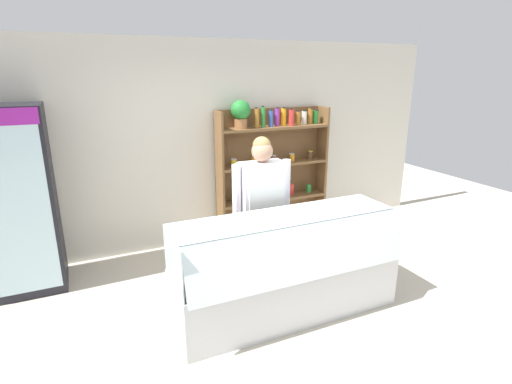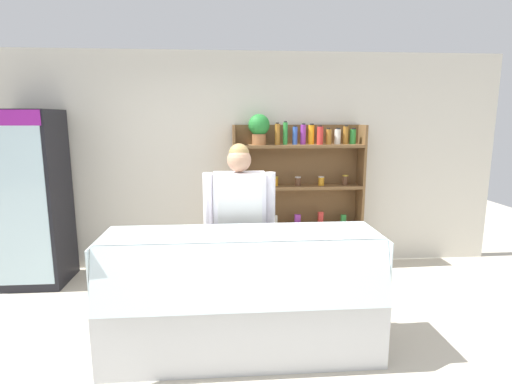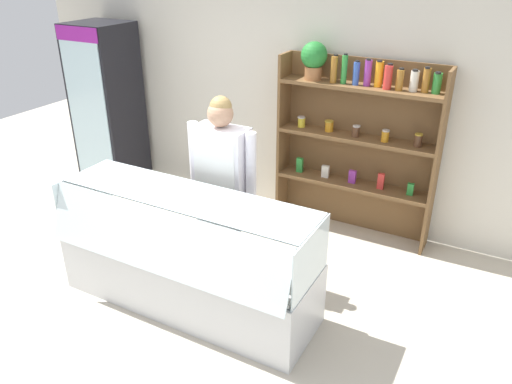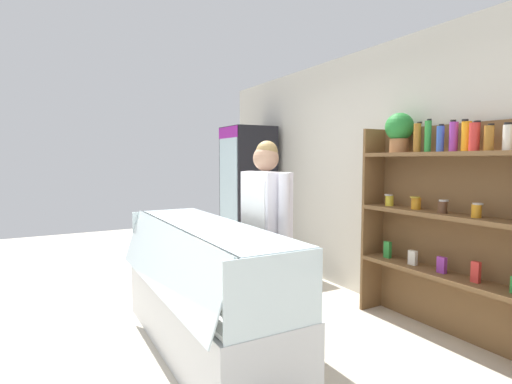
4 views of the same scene
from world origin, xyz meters
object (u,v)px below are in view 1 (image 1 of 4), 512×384
Objects in this scene: deli_display_case at (286,284)px; shelving_unit at (269,160)px; shop_clerk at (262,201)px; drinks_fridge at (21,201)px.

shelving_unit is at bearing 68.57° from deli_display_case.
shelving_unit is 1.16× the size of shop_clerk.
drinks_fridge is 1.02× the size of shelving_unit.
shop_clerk is at bearing -24.31° from drinks_fridge.
deli_display_case is at bearing -34.95° from drinks_fridge.
shelving_unit is at bearing 5.11° from drinks_fridge.
deli_display_case is 0.89m from shop_clerk.
deli_display_case is (-0.74, -1.88, -0.79)m from shelving_unit.
shop_clerk is at bearing -119.11° from shelving_unit.
drinks_fridge is at bearing -174.89° from shelving_unit.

